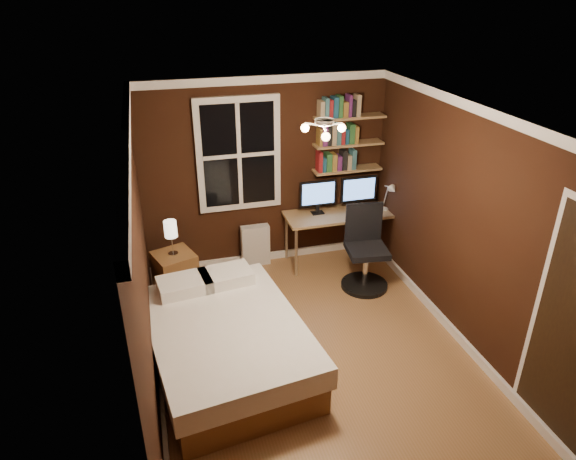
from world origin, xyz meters
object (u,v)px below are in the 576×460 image
object	(u,v)px
radiator	(255,245)
bed	(226,343)
desk_lamp	(388,197)
nightstand	(176,274)
bedside_lamp	(171,238)
monitor_left	(318,197)
monitor_right	(358,193)
office_chair	(365,256)
desk	(341,217)

from	to	relation	value
radiator	bed	bearing A→B (deg)	-110.25
radiator	desk_lamp	bearing A→B (deg)	-10.57
nightstand	bedside_lamp	size ratio (longest dim) A/B	1.29
radiator	nightstand	bearing A→B (deg)	-157.06
radiator	monitor_left	size ratio (longest dim) A/B	1.15
nightstand	radiator	bearing A→B (deg)	3.90
nightstand	desk_lamp	distance (m)	2.92
nightstand	monitor_right	distance (m)	2.62
bed	bedside_lamp	distance (m)	1.61
nightstand	office_chair	size ratio (longest dim) A/B	0.53
desk	monitor_left	size ratio (longest dim) A/B	3.04
nightstand	desk	distance (m)	2.28
desk_lamp	office_chair	size ratio (longest dim) A/B	0.41
radiator	monitor_left	distance (m)	1.07
bed	monitor_right	size ratio (longest dim) A/B	4.31
office_chair	monitor_right	bearing A→B (deg)	83.23
bed	radiator	size ratio (longest dim) A/B	3.74
radiator	desk	xyz separation A→B (m)	(1.14, -0.19, 0.37)
bedside_lamp	monitor_left	distance (m)	1.97
bed	desk	xyz separation A→B (m)	(1.86, 1.75, 0.37)
monitor_right	bedside_lamp	bearing A→B (deg)	-172.14
bed	monitor_left	xyz separation A→B (m)	(1.55, 1.83, 0.66)
desk	desk_lamp	size ratio (longest dim) A/B	3.41
nightstand	monitor_left	xyz separation A→B (m)	(1.93, 0.35, 0.66)
monitor_right	desk	bearing A→B (deg)	-164.35
desk	monitor_right	size ratio (longest dim) A/B	3.04
bed	desk_lamp	size ratio (longest dim) A/B	4.84
radiator	monitor_right	distance (m)	1.56
nightstand	monitor_left	distance (m)	2.07
nightstand	monitor_left	bearing A→B (deg)	-8.90
bed	nightstand	distance (m)	1.53
nightstand	bedside_lamp	distance (m)	0.50
bedside_lamp	radiator	distance (m)	1.29
bed	desk_lamp	distance (m)	3.02
bed	monitor_left	distance (m)	2.48
office_chair	monitor_left	bearing A→B (deg)	123.66
desk	monitor_left	bearing A→B (deg)	166.19
monitor_right	desk_lamp	size ratio (longest dim) A/B	1.12
desk	office_chair	distance (m)	0.74
nightstand	desk	world-z (taller)	desk
nightstand	bedside_lamp	xyz separation A→B (m)	(0.00, 0.00, 0.50)
bedside_lamp	office_chair	size ratio (longest dim) A/B	0.41
bedside_lamp	desk	xyz separation A→B (m)	(2.24, 0.27, -0.13)
bedside_lamp	monitor_left	xyz separation A→B (m)	(1.93, 0.35, 0.17)
nightstand	bedside_lamp	world-z (taller)	bedside_lamp
desk	office_chair	size ratio (longest dim) A/B	1.41
nightstand	office_chair	distance (m)	2.35
monitor_right	radiator	bearing A→B (deg)	175.13
radiator	desk_lamp	world-z (taller)	desk_lamp
bedside_lamp	desk	size ratio (longest dim) A/B	0.29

